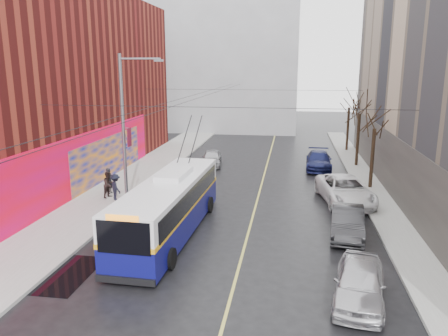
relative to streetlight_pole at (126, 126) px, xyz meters
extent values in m
plane|color=black|center=(6.14, -10.00, -4.85)|extent=(140.00, 140.00, 0.00)
cube|color=gray|center=(-1.86, 2.00, -4.77)|extent=(4.00, 60.00, 0.15)
cube|color=gray|center=(15.14, 2.00, -4.77)|extent=(2.00, 60.00, 0.15)
cube|color=#BFB74C|center=(7.64, 4.00, -4.84)|extent=(0.12, 50.00, 0.01)
cube|color=#601513|center=(-9.86, 4.00, 2.15)|extent=(12.00, 36.00, 14.00)
cube|color=#DE0458|center=(-3.82, 0.00, -2.85)|extent=(0.08, 28.00, 4.00)
cube|color=#051C9A|center=(-3.78, 6.00, -3.25)|extent=(0.06, 12.00, 3.20)
cube|color=#4C4742|center=(16.11, 4.00, -2.85)|extent=(0.06, 36.00, 4.00)
cube|color=gray|center=(0.14, 35.00, 4.15)|extent=(20.00, 12.00, 18.00)
cylinder|color=slate|center=(-0.16, 0.00, -0.35)|extent=(0.20, 0.20, 9.00)
cube|color=maroon|center=(0.19, 0.00, -0.65)|extent=(0.04, 0.60, 1.10)
cylinder|color=slate|center=(1.04, 0.00, 3.85)|extent=(2.40, 0.10, 0.10)
cube|color=slate|center=(2.14, 0.00, 3.75)|extent=(0.50, 0.22, 0.12)
cylinder|color=black|center=(2.34, 5.00, 1.35)|extent=(0.02, 60.00, 0.02)
cylinder|color=black|center=(3.34, 5.00, 1.35)|extent=(0.02, 60.00, 0.02)
cylinder|color=black|center=(6.14, -4.00, 1.55)|extent=(18.00, 0.02, 0.02)
cylinder|color=black|center=(6.14, 12.00, 1.55)|extent=(18.00, 0.02, 0.02)
cylinder|color=black|center=(15.14, 6.00, -2.75)|extent=(0.24, 0.24, 4.20)
cylinder|color=black|center=(15.14, 13.00, -2.61)|extent=(0.24, 0.24, 4.48)
cylinder|color=black|center=(15.14, 20.00, -2.66)|extent=(0.24, 0.24, 4.37)
cube|color=black|center=(0.38, -9.14, -4.84)|extent=(2.76, 3.61, 0.01)
ellipsoid|color=slate|center=(3.47, -1.12, 2.62)|extent=(0.44, 0.20, 0.12)
ellipsoid|color=slate|center=(5.75, -0.28, 3.26)|extent=(0.44, 0.20, 0.12)
ellipsoid|color=slate|center=(3.52, 1.60, 1.24)|extent=(0.44, 0.20, 0.12)
cube|color=#0B0B53|center=(3.76, -4.26, -3.97)|extent=(2.77, 11.20, 1.39)
cube|color=silver|center=(3.76, -4.26, -2.67)|extent=(2.77, 11.20, 1.21)
cube|color=orange|center=(3.76, -4.26, -3.27)|extent=(2.81, 11.23, 0.20)
cube|color=black|center=(3.57, -9.82, -2.81)|extent=(2.13, 0.11, 1.30)
cube|color=black|center=(3.94, 1.31, -2.81)|extent=(2.13, 0.11, 1.11)
cube|color=black|center=(2.53, -4.22, -2.76)|extent=(0.37, 10.19, 0.93)
cube|color=black|center=(4.98, -4.29, -2.76)|extent=(0.37, 10.19, 0.93)
cube|color=silver|center=(3.79, -3.33, -1.93)|extent=(1.39, 2.82, 0.28)
cube|color=black|center=(3.57, -9.86, -4.52)|extent=(2.41, 0.19, 0.28)
cylinder|color=black|center=(2.43, -7.92, -4.38)|extent=(0.31, 0.94, 0.93)
cylinder|color=black|center=(4.84, -8.00, -4.38)|extent=(0.31, 0.94, 0.93)
cylinder|color=black|center=(2.67, -0.51, -4.38)|extent=(0.31, 0.94, 0.93)
cylinder|color=black|center=(5.08, -0.59, -4.38)|extent=(0.31, 0.94, 0.93)
cylinder|color=black|center=(3.57, -0.08, -0.58)|extent=(0.16, 3.22, 2.28)
cylinder|color=black|center=(4.22, -0.10, -0.58)|extent=(0.16, 3.22, 2.28)
imported|color=#BCBBC1|center=(12.23, -9.43, -4.11)|extent=(2.45, 4.57, 1.48)
imported|color=#29292B|center=(12.54, -3.08, -4.12)|extent=(1.96, 4.54, 1.45)
imported|color=white|center=(13.04, 2.55, -4.03)|extent=(3.66, 6.23, 1.63)
imported|color=#161C50|center=(11.94, 11.65, -4.13)|extent=(2.16, 5.02, 1.44)
imported|color=#A4A5A9|center=(2.99, 11.48, -4.17)|extent=(2.08, 4.15, 1.36)
imported|color=black|center=(-2.01, 1.78, -3.85)|extent=(0.49, 0.67, 1.69)
imported|color=black|center=(-1.68, 0.89, -3.86)|extent=(0.87, 0.98, 1.68)
imported|color=black|center=(-1.01, 0.40, -3.86)|extent=(1.20, 1.20, 1.67)
camera|label=1|loc=(9.63, -24.29, 3.42)|focal=35.00mm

